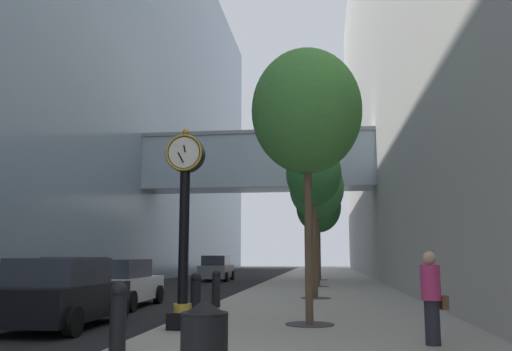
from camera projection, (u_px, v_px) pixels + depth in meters
name	position (u px, v px, depth m)	size (l,w,h in m)	color
ground_plane	(263.00, 285.00, 31.15)	(110.00, 110.00, 0.00)	black
sidewalk_right	(323.00, 282.00, 33.66)	(6.91, 80.00, 0.14)	#9E998E
building_block_left	(94.00, 60.00, 37.99)	(24.31, 80.00, 31.11)	slate
building_block_right	(439.00, 32.00, 35.09)	(9.00, 80.00, 32.56)	#B7B2A8
street_clock	(184.00, 216.00, 11.58)	(0.84, 0.55, 4.35)	black
bollard_nearest	(118.00, 316.00, 8.50)	(0.27, 0.27, 1.12)	black
bollard_third	(196.00, 293.00, 13.57)	(0.27, 0.27, 1.12)	black
bollard_fourth	(216.00, 288.00, 16.10)	(0.27, 0.27, 1.12)	black
street_tree_near	(307.00, 112.00, 12.69)	(2.63, 2.63, 6.47)	#333335
street_tree_mid_near	(314.00, 175.00, 20.14)	(2.10, 2.10, 5.82)	#333335
street_tree_mid_far	(317.00, 188.00, 27.71)	(2.83, 2.83, 6.67)	#333335
street_tree_far	(319.00, 207.00, 35.16)	(2.95, 2.95, 6.45)	#333335
trash_bin	(204.00, 348.00, 5.79)	(0.53, 0.53, 1.05)	black
pedestrian_walking	(432.00, 296.00, 9.33)	(0.51, 0.42, 1.61)	#23232D
car_black_near	(62.00, 294.00, 12.51)	(2.11, 4.04, 1.62)	black
car_grey_mid	(216.00, 269.00, 36.05)	(2.10, 4.42, 1.70)	slate
car_red_far	(77.00, 279.00, 20.10)	(2.23, 4.14, 1.64)	#AD191E
car_white_trailing	(118.00, 284.00, 17.53)	(2.23, 4.44, 1.56)	silver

